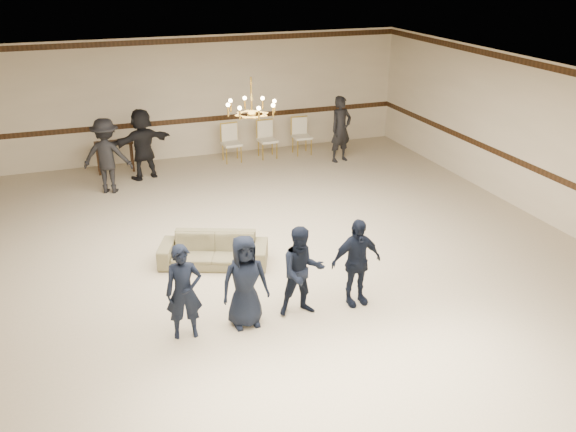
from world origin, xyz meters
name	(u,v)px	position (x,y,z in m)	size (l,w,h in m)	color
room	(270,184)	(0.00, 0.00, 1.60)	(12.01, 14.01, 3.21)	#C4B297
chair_rail	(188,121)	(0.00, 6.99, 1.00)	(12.00, 0.02, 0.14)	#341E0F
crown_molding	(183,41)	(0.00, 6.99, 3.08)	(12.00, 0.02, 0.14)	#341E0F
chandelier	(251,96)	(0.00, 1.00, 2.88)	(0.94, 0.94, 0.89)	gold
boy_a	(184,292)	(-1.81, -1.53, 0.72)	(0.53, 0.34, 1.44)	black
boy_b	(245,281)	(-0.91, -1.53, 0.72)	(0.70, 0.46, 1.44)	black
boy_c	(302,272)	(-0.01, -1.53, 0.72)	(0.70, 0.55, 1.44)	black
boy_d	(356,262)	(0.89, -1.53, 0.72)	(0.84, 0.35, 1.44)	black
settee	(214,250)	(-0.91, 0.53, 0.28)	(1.90, 0.74, 0.55)	#746F4D
adult_left	(107,156)	(-2.31, 4.94, 0.87)	(1.13, 0.65, 1.74)	black
adult_mid	(143,144)	(-1.41, 5.64, 0.87)	(1.62, 0.51, 1.74)	black
adult_right	(341,129)	(3.69, 5.24, 0.87)	(0.64, 0.42, 1.74)	black
banquet_chair_left	(232,143)	(0.96, 6.18, 0.49)	(0.48, 0.48, 0.99)	#F0E8CA
banquet_chair_mid	(267,140)	(1.96, 6.18, 0.49)	(0.48, 0.48, 0.99)	#F0E8CA
banquet_chair_right	(302,136)	(2.96, 6.18, 0.49)	(0.48, 0.48, 0.99)	#F0E8CA
console_table	(115,157)	(-2.04, 6.38, 0.39)	(0.94, 0.40, 0.79)	#321E10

